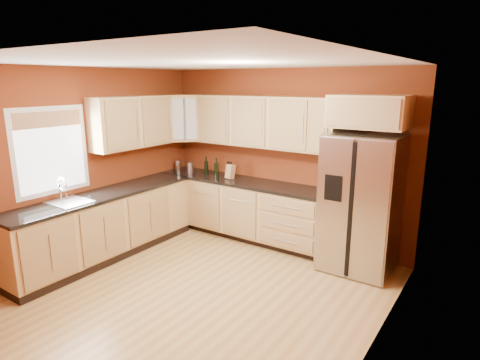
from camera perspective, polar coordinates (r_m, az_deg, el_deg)
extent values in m
plane|color=#A67B40|center=(4.97, -5.72, -15.19)|extent=(4.00, 4.00, 0.00)
plane|color=silver|center=(4.36, -6.57, 16.29)|extent=(4.00, 4.00, 0.00)
cube|color=maroon|center=(6.12, 6.05, 3.32)|extent=(4.00, 0.04, 2.60)
cube|color=maroon|center=(3.30, -29.26, -7.57)|extent=(4.00, 0.04, 2.60)
cube|color=maroon|center=(5.95, -21.02, 2.18)|extent=(0.04, 4.00, 2.60)
cube|color=maroon|center=(3.59, 19.22, -4.93)|extent=(0.04, 4.00, 2.60)
cube|color=tan|center=(6.35, 0.18, -4.21)|extent=(2.90, 0.60, 0.88)
cube|color=tan|center=(5.94, -18.62, -6.27)|extent=(0.60, 2.80, 0.88)
cube|color=black|center=(6.22, 0.13, -0.20)|extent=(2.90, 0.62, 0.04)
cube|color=black|center=(5.80, -18.91, -2.01)|extent=(0.62, 2.80, 0.04)
cube|color=tan|center=(6.02, 3.31, 8.25)|extent=(2.30, 0.33, 0.75)
cube|color=tan|center=(6.19, -15.03, 7.96)|extent=(0.33, 1.35, 0.75)
cube|color=tan|center=(6.73, -7.98, 8.73)|extent=(0.67, 0.67, 0.75)
cube|color=tan|center=(5.24, 17.95, 9.26)|extent=(0.92, 0.60, 0.40)
cube|color=#B8B8BD|center=(5.37, 16.81, -3.19)|extent=(0.90, 0.75, 1.78)
cube|color=white|center=(5.63, -25.26, 3.75)|extent=(0.03, 0.90, 1.00)
cylinder|color=#B8B8BD|center=(6.72, -7.05, 1.76)|extent=(0.13, 0.13, 0.19)
cylinder|color=#B8B8BD|center=(6.98, -8.77, 2.09)|extent=(0.14, 0.14, 0.17)
cube|color=tan|center=(6.31, -1.38, 1.23)|extent=(0.13, 0.12, 0.22)
cylinder|color=silver|center=(5.57, 11.69, -1.01)|extent=(0.08, 0.08, 0.18)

